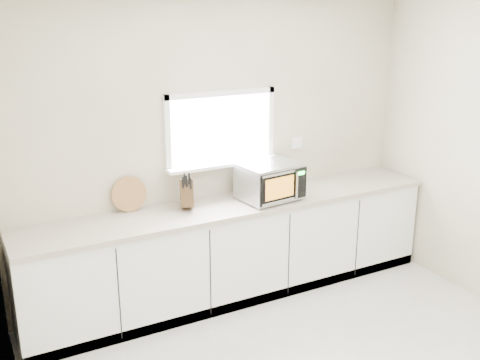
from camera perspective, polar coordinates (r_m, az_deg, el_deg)
back_wall at (r=5.22m, az=-2.01°, el=3.27°), size 4.00×0.17×2.70m
cabinets at (r=5.27m, az=-0.48°, el=-7.21°), size 3.92×0.60×0.88m
countertop at (r=5.09m, az=-0.44°, el=-2.53°), size 3.92×0.64×0.04m
microwave at (r=5.13m, az=3.08°, el=-0.07°), size 0.58×0.47×0.34m
knife_block at (r=4.93m, az=-5.45°, el=-1.28°), size 0.18×0.26×0.34m
cutting_board at (r=4.93m, az=-11.21°, el=-1.41°), size 0.31×0.07×0.31m
coffee_grinder at (r=5.26m, az=-0.06°, el=-0.50°), size 0.15×0.15×0.21m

